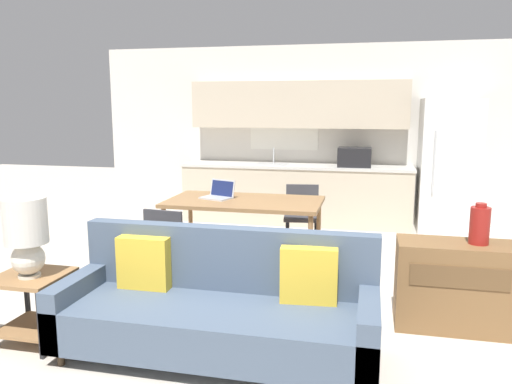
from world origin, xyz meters
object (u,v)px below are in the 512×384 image
Objects in this scene: side_table at (32,296)px; dining_chair_far_right at (302,214)px; table_lamp at (26,232)px; dining_table at (244,206)px; refrigerator at (448,166)px; credenza at (454,285)px; laptop at (219,194)px; vase at (480,225)px; couch at (219,309)px; dining_chair_near_left at (171,242)px.

side_table is 0.64× the size of dining_chair_far_right.
dining_table is at bearing 61.17° from table_lamp.
refrigerator is 3.39m from credenza.
table_lamp is at bearing -129.03° from refrigerator.
refrigerator is 4.83× the size of laptop.
table_lamp is at bearing -162.86° from vase.
couch is at bearing -101.99° from dining_chair_far_right.
dining_chair_far_right is at bearing 129.06° from credenza.
laptop is at bearing 170.24° from dining_table.
dining_table reaches higher than credenza.
vase is at bearing -178.70° from dining_chair_near_left.
laptop is (-0.82, -0.74, 0.34)m from dining_chair_far_right.
laptop is (0.82, 2.10, -0.04)m from table_lamp.
dining_table is 2.34m from table_lamp.
refrigerator is at bearing 31.79° from dining_chair_far_right.
refrigerator reaches higher than dining_chair_near_left.
dining_chair_far_right is at bearing 62.35° from laptop.
dining_table is 2.01× the size of dining_chair_near_left.
couch is 1.38m from dining_chair_near_left.
dining_chair_far_right is at bearing 56.47° from dining_table.
side_table is at bearing 70.40° from dining_chair_near_left.
dining_chair_far_right is (0.52, 0.79, -0.23)m from dining_table.
vase is at bearing -3.18° from laptop.
dining_chair_far_right is at bearing -141.26° from refrigerator.
credenza is (-0.38, -3.32, -0.58)m from refrigerator.
couch is 3.76× the size of table_lamp.
refrigerator reaches higher than credenza.
vase reaches higher than dining_table.
dining_table is 0.74× the size of couch.
side_table is (-1.44, -0.14, 0.02)m from couch.
credenza is 0.53m from vase.
couch is at bearing -52.45° from laptop.
side_table is at bearing 120.74° from table_lamp.
side_table is at bearing -127.81° from dining_chair_far_right.
credenza is at bearing -4.76° from laptop.
couch is 2.48× the size of credenza.
refrigerator is at bearing 50.97° from table_lamp.
dining_chair_near_left is (-0.54, -0.77, -0.23)m from dining_table.
credenza is 1.10× the size of dining_chair_far_right.
credenza is at bearing 25.93° from couch.
dining_table is 2.40m from vase.
table_lamp is at bearing -127.13° from dining_chair_far_right.
dining_chair_near_left and dining_chair_far_right have the same top height.
couch is at bearing -154.07° from credenza.
credenza is at bearing -96.46° from refrigerator.
laptop is at bearing 68.54° from table_lamp.
dining_chair_near_left is at bearing -124.79° from dining_table.
vase is at bearing -93.74° from refrigerator.
dining_chair_far_right is at bearing 132.05° from vase.
dining_table is 0.97m from dining_chair_near_left.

